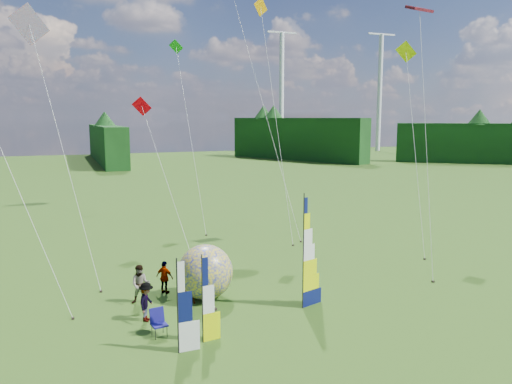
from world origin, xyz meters
name	(u,v)px	position (x,y,z in m)	size (l,w,h in m)	color
ground	(317,342)	(0.00, 0.00, 0.00)	(220.00, 220.00, 0.00)	#467624
treeline_ring	(319,243)	(0.00, 0.00, 4.00)	(210.00, 210.00, 8.00)	#164917
turbine_left	(379,94)	(70.00, 95.00, 15.00)	(8.00, 1.20, 30.00)	silver
turbine_right	(281,93)	(45.00, 102.00, 15.00)	(8.00, 1.20, 30.00)	silver
feather_banner_main	(303,254)	(1.08, 3.35, 2.61)	(1.40, 0.10, 5.22)	#0A1148
side_banner_left	(202,301)	(-4.21, 1.60, 1.72)	(0.96, 0.10, 3.45)	#D9E800
side_banner_far	(178,308)	(-5.30, 1.07, 1.78)	(1.04, 0.10, 3.56)	white
bol_inflatable	(205,272)	(-2.77, 6.24, 1.35)	(2.69, 2.69, 2.69)	#182299
spectator_a	(191,285)	(-3.60, 5.87, 0.89)	(0.65, 0.43, 1.79)	#66594C
spectator_b	(141,284)	(-5.82, 6.76, 0.94)	(0.92, 0.45, 1.88)	#66594C
spectator_c	(146,302)	(-5.90, 4.58, 0.86)	(1.11, 0.41, 1.72)	#66594C
spectator_d	(165,277)	(-4.48, 7.69, 0.84)	(0.98, 0.40, 1.67)	#66594C
camp_chair	(159,323)	(-5.70, 2.80, 0.56)	(0.65, 0.65, 1.13)	#100E5A
kite_whale	(258,74)	(5.82, 20.83, 12.14)	(4.94, 15.95, 24.29)	black
kite_rainbow_delta	(62,134)	(-8.86, 12.16, 7.92)	(6.52, 9.98, 15.85)	#CD4222
kite_parafoil	(427,121)	(10.70, 6.84, 8.59)	(6.38, 9.15, 17.18)	red
small_kite_red	(165,169)	(-2.52, 16.66, 5.39)	(3.80, 11.13, 10.79)	#EA000B
small_kite_orange	(276,111)	(5.92, 17.43, 9.24)	(2.86, 9.62, 18.47)	#FFA400
small_kite_yellow	(415,139)	(13.27, 10.90, 7.39)	(5.46, 8.98, 14.78)	#EDFF00
small_kite_pink	(1,138)	(-11.46, 8.52, 7.90)	(7.53, 7.64, 15.79)	#E751A0
small_kite_green	(190,126)	(1.07, 23.97, 8.07)	(2.44, 12.25, 16.13)	#15B216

